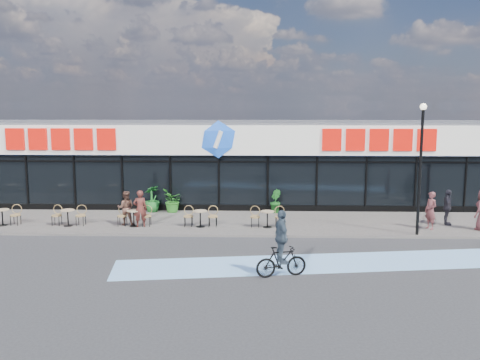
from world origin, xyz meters
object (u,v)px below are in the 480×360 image
object	(u,v)px
potted_plant_left	(152,199)
pedestrian_b	(447,207)
potted_plant_right	(275,201)
cyclist_a	(281,250)
lamp_post	(421,158)
patron_left	(140,209)
pedestrian_a	(431,210)
potted_plant_mid	(173,201)
patron_right	(126,208)

from	to	relation	value
potted_plant_left	pedestrian_b	world-z (taller)	pedestrian_b
potted_plant_right	cyclist_a	xyz separation A→B (m)	(-0.15, -9.55, 0.22)
lamp_post	patron_left	xyz separation A→B (m)	(-11.95, 1.00, -2.40)
potted_plant_right	pedestrian_a	world-z (taller)	pedestrian_a
pedestrian_b	cyclist_a	bearing A→B (deg)	145.55
cyclist_a	potted_plant_right	bearing A→B (deg)	89.09
potted_plant_mid	patron_right	distance (m)	3.24
patron_left	cyclist_a	distance (m)	8.64
patron_left	cyclist_a	bearing A→B (deg)	119.28
potted_plant_left	cyclist_a	size ratio (longest dim) A/B	0.61
potted_plant_right	cyclist_a	size ratio (longest dim) A/B	0.53
lamp_post	potted_plant_right	xyz separation A→B (m)	(-5.81, 4.32, -2.65)
pedestrian_b	potted_plant_right	bearing A→B (deg)	85.74
lamp_post	patron_left	world-z (taller)	lamp_post
potted_plant_right	patron_left	bearing A→B (deg)	-151.62
potted_plant_right	pedestrian_a	size ratio (longest dim) A/B	0.70
potted_plant_right	cyclist_a	bearing A→B (deg)	-90.91
patron_right	pedestrian_a	world-z (taller)	pedestrian_a
potted_plant_mid	lamp_post	bearing A→B (deg)	-20.70
potted_plant_mid	cyclist_a	distance (m)	10.67
potted_plant_mid	pedestrian_b	distance (m)	13.12
lamp_post	pedestrian_a	distance (m)	2.73
pedestrian_a	cyclist_a	xyz separation A→B (m)	(-6.84, -6.23, -0.03)
potted_plant_right	pedestrian_a	bearing A→B (deg)	-26.47
potted_plant_left	potted_plant_right	bearing A→B (deg)	0.03
potted_plant_left	pedestrian_b	bearing A→B (deg)	-10.10
lamp_post	cyclist_a	xyz separation A→B (m)	(-5.97, -5.24, -2.43)
patron_left	pedestrian_a	bearing A→B (deg)	165.44
patron_left	pedestrian_b	distance (m)	13.87
potted_plant_right	pedestrian_b	size ratio (longest dim) A/B	0.71
patron_right	pedestrian_a	xyz separation A→B (m)	(13.57, -0.41, 0.05)
patron_left	lamp_post	bearing A→B (deg)	160.70
potted_plant_mid	pedestrian_a	size ratio (longest dim) A/B	0.73
potted_plant_left	cyclist_a	world-z (taller)	cyclist_a
potted_plant_mid	potted_plant_right	bearing A→B (deg)	1.73
pedestrian_a	cyclist_a	distance (m)	9.25
potted_plant_mid	potted_plant_left	bearing A→B (deg)	171.89
potted_plant_right	patron_left	world-z (taller)	patron_left
lamp_post	pedestrian_a	xyz separation A→B (m)	(0.87, 0.99, -2.40)
pedestrian_b	cyclist_a	size ratio (longest dim) A/B	0.74
lamp_post	potted_plant_mid	distance (m)	12.06
lamp_post	patron_right	world-z (taller)	lamp_post
potted_plant_right	patron_right	distance (m)	7.48
lamp_post	potted_plant_right	distance (m)	7.71
potted_plant_right	potted_plant_left	bearing A→B (deg)	-179.97
patron_left	potted_plant_left	bearing A→B (deg)	-102.11
pedestrian_a	potted_plant_left	bearing A→B (deg)	-127.58
lamp_post	potted_plant_left	bearing A→B (deg)	160.35
potted_plant_right	patron_right	world-z (taller)	patron_right
potted_plant_mid	potted_plant_right	xyz separation A→B (m)	(5.20, 0.16, -0.03)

